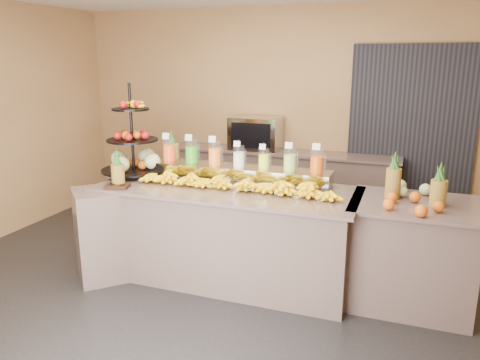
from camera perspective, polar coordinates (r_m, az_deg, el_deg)
The scene contains 20 objects.
ground at distance 4.54m, azimuth -3.01°, elevation -13.27°, with size 6.00×6.00×0.00m, color black.
room_envelope at distance 4.70m, azimuth 2.67°, elevation 11.57°, with size 6.04×5.02×2.82m.
buffet_counter at distance 4.61m, azimuth -3.14°, elevation -6.49°, with size 2.75×1.25×0.93m.
right_counter at distance 4.41m, azimuth 20.14°, elevation -8.40°, with size 1.08×0.88×0.93m.
back_ledge at distance 6.37m, azimuth 4.91°, elevation -0.54°, with size 3.10×0.55×0.93m.
pitcher_tray at distance 4.68m, azimuth -0.14°, elevation 0.79°, with size 1.85×0.30×0.15m, color gray.
juice_pitcher_orange_a at distance 4.96m, azimuth -8.64°, elevation 3.55°, with size 0.13×0.13×0.31m.
juice_pitcher_green at distance 4.85m, azimuth -5.93°, elevation 3.36°, with size 0.13×0.13×0.31m.
juice_pitcher_orange_b at distance 4.74m, azimuth -3.10°, elevation 3.16°, with size 0.13×0.13×0.31m.
juice_pitcher_milk at distance 4.65m, azimuth -0.14°, elevation 2.79°, with size 0.11×0.12×0.27m.
juice_pitcher_lemon at distance 4.57m, azimuth 2.92°, elevation 2.50°, with size 0.11×0.11×0.26m.
juice_pitcher_lime at distance 4.49m, azimuth 6.09°, elevation 2.40°, with size 0.12×0.13×0.29m.
juice_pitcher_orange_c at distance 4.44m, azimuth 9.34°, elevation 2.16°, with size 0.12×0.13×0.30m.
banana_heap at distance 4.39m, azimuth -0.57°, elevation -0.17°, with size 2.08×0.19×0.17m.
fruit_stand at distance 5.01m, azimuth -12.45°, elevation 3.30°, with size 0.75×0.75×0.95m.
condiment_caddy at distance 4.59m, azimuth -14.72°, elevation -0.74°, with size 0.22×0.16×0.03m, color black.
pineapple_left_a at distance 4.63m, azimuth -14.66°, elevation 0.90°, with size 0.12×0.12×0.37m.
pineapple_left_b at distance 5.12m, azimuth -8.29°, elevation 2.99°, with size 0.16×0.16×0.46m.
right_fruit_pile at distance 4.16m, azimuth 20.19°, elevation -1.78°, with size 0.50×0.48×0.27m.
oven_warmer at distance 6.32m, azimuth 1.98°, elevation 5.72°, with size 0.66×0.46×0.44m, color gray.
Camera 1 is at (1.60, -3.69, 2.12)m, focal length 35.00 mm.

